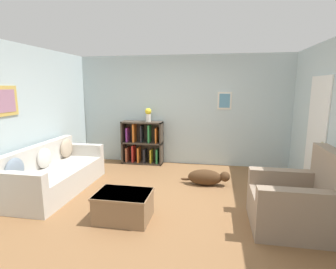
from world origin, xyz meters
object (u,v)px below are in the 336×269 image
Objects in this scene: couch at (55,174)px; recliner_chair at (298,202)px; bookshelf at (142,143)px; coffee_table at (124,205)px; dog at (207,177)px; vase at (148,114)px.

couch is 1.89× the size of recliner_chair.
bookshelf is 1.34× the size of coffee_table.
couch is at bearing 171.43° from recliner_chair.
couch is 2.26m from bookshelf.
vase reaches higher than dog.
dog is at bearing 15.51° from couch.
bookshelf is at bearing 143.40° from dog.
dog is at bearing 54.13° from coffee_table.
couch is at bearing -123.05° from vase.
couch is 2.83m from dog.
couch is 2.49m from vase.
coffee_table is 2.94m from vase.
coffee_table is 1.92m from dog.
couch reaches higher than coffee_table.
vase is at bearing 56.95° from couch.
recliner_chair reaches higher than dog.
coffee_table is (0.50, -2.76, -0.28)m from bookshelf.
coffee_table is at bearing -175.15° from recliner_chair.
couch is 1.79m from coffee_table.
recliner_chair reaches higher than coffee_table.
couch is 4.00m from recliner_chair.
recliner_chair is (3.96, -0.60, 0.05)m from couch.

